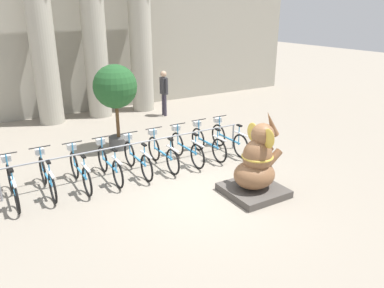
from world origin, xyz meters
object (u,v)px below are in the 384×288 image
object	(u,v)px
elephant_statue	(256,167)
potted_tree	(115,90)
bicycle_6	(186,148)
bicycle_7	(208,142)
bicycle_4	(137,158)
bicycle_2	(80,170)
bicycle_5	(162,152)
bicycle_8	(228,138)
bicycle_0	(12,184)
bicycle_1	(47,176)
person_pedestrian	(164,89)
bicycle_3	(109,164)

from	to	relation	value
elephant_statue	potted_tree	xyz separation A→B (m)	(-1.61, 4.40, 1.13)
bicycle_6	bicycle_7	world-z (taller)	same
bicycle_4	bicycle_6	world-z (taller)	same
potted_tree	bicycle_2	bearing A→B (deg)	-131.16
bicycle_2	bicycle_5	size ratio (longest dim) A/B	1.00
bicycle_4	bicycle_7	world-z (taller)	same
bicycle_2	bicycle_8	xyz separation A→B (m)	(4.38, 0.05, 0.00)
bicycle_7	elephant_statue	bearing A→B (deg)	-97.78
bicycle_0	bicycle_1	size ratio (longest dim) A/B	1.00
bicycle_1	bicycle_8	world-z (taller)	same
person_pedestrian	bicycle_2	bearing A→B (deg)	-135.27
bicycle_0	person_pedestrian	xyz separation A→B (m)	(6.02, 4.50, 0.66)
bicycle_7	person_pedestrian	distance (m)	4.59
bicycle_0	bicycle_6	size ratio (longest dim) A/B	1.00
bicycle_2	bicycle_5	xyz separation A→B (m)	(2.19, 0.02, 0.00)
bicycle_3	bicycle_8	distance (m)	3.65
elephant_statue	person_pedestrian	xyz separation A→B (m)	(1.24, 6.96, 0.40)
bicycle_8	potted_tree	xyz separation A→B (m)	(-2.68, 1.90, 1.38)
bicycle_0	bicycle_8	xyz separation A→B (m)	(5.85, 0.04, 0.00)
bicycle_8	bicycle_5	bearing A→B (deg)	-179.23
potted_tree	bicycle_8	bearing A→B (deg)	-35.28
bicycle_4	bicycle_6	bearing A→B (deg)	0.40
potted_tree	bicycle_6	bearing A→B (deg)	-57.80
bicycle_6	bicycle_1	bearing A→B (deg)	179.08
bicycle_3	elephant_statue	world-z (taller)	elephant_statue
bicycle_7	elephant_statue	size ratio (longest dim) A/B	0.92
bicycle_3	bicycle_6	distance (m)	2.19
bicycle_5	bicycle_0	bearing A→B (deg)	-179.88
bicycle_3	person_pedestrian	bearing A→B (deg)	49.58
bicycle_7	potted_tree	size ratio (longest dim) A/B	0.71
bicycle_1	bicycle_8	bearing A→B (deg)	-0.22
bicycle_2	bicycle_7	size ratio (longest dim) A/B	1.00
person_pedestrian	bicycle_4	bearing A→B (deg)	-124.44
bicycle_1	person_pedestrian	xyz separation A→B (m)	(5.29, 4.44, 0.66)
bicycle_5	bicycle_6	xyz separation A→B (m)	(0.73, -0.01, 0.00)
bicycle_4	bicycle_7	size ratio (longest dim) A/B	1.00
bicycle_3	elephant_statue	distance (m)	3.58
elephant_statue	potted_tree	size ratio (longest dim) A/B	0.77
bicycle_0	bicycle_4	xyz separation A→B (m)	(2.92, -0.01, 0.00)
bicycle_1	bicycle_4	world-z (taller)	same
bicycle_1	bicycle_5	size ratio (longest dim) A/B	1.00
bicycle_0	potted_tree	world-z (taller)	potted_tree
bicycle_5	potted_tree	bearing A→B (deg)	104.24
bicycle_3	bicycle_4	size ratio (longest dim) A/B	1.00
bicycle_4	bicycle_5	size ratio (longest dim) A/B	1.00
bicycle_2	bicycle_3	world-z (taller)	same
bicycle_2	bicycle_3	size ratio (longest dim) A/B	1.00
bicycle_2	elephant_statue	distance (m)	4.13
bicycle_5	person_pedestrian	distance (m)	5.12
bicycle_2	potted_tree	xyz separation A→B (m)	(1.70, 1.95, 1.38)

